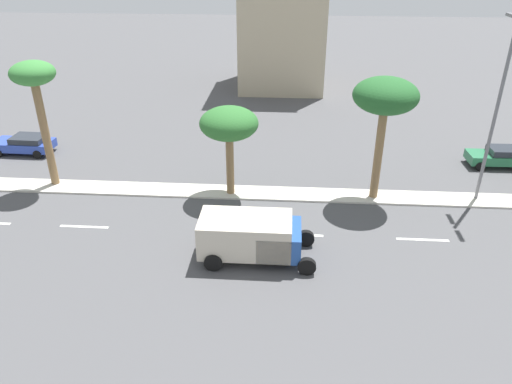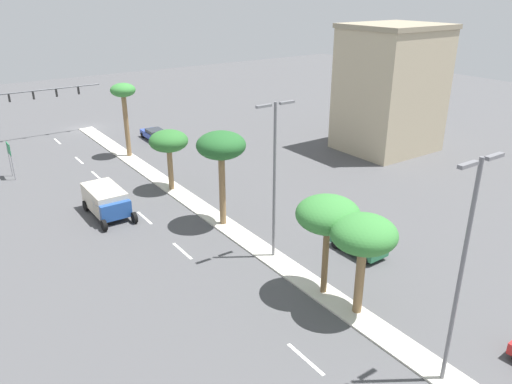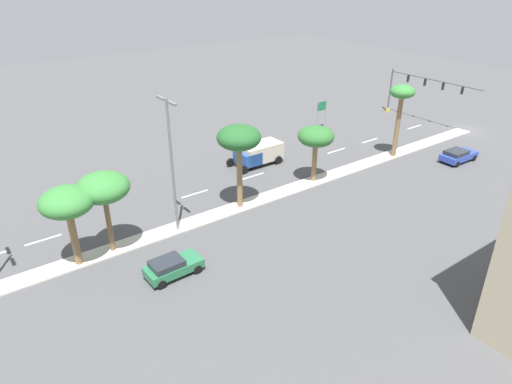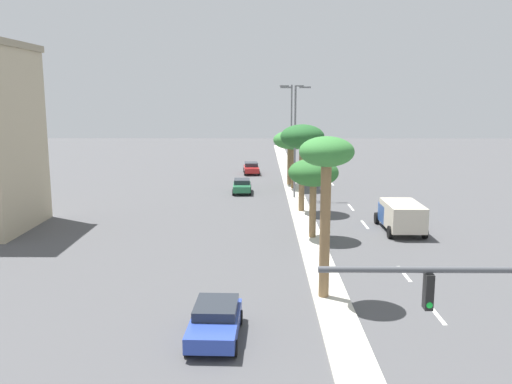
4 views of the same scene
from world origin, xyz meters
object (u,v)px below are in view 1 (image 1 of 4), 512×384
object	(u,v)px
palm_tree_left	(385,98)
box_truck	(255,236)
palm_tree_near	(229,125)
sedan_blue_leading	(25,144)
commercial_building	(283,19)
palm_tree_rear	(34,83)
sedan_green_near	(498,156)
street_lamp_center	(499,100)

from	to	relation	value
palm_tree_left	box_truck	world-z (taller)	palm_tree_left
palm_tree_near	sedan_blue_leading	size ratio (longest dim) A/B	1.27
palm_tree_left	sedan_blue_leading	size ratio (longest dim) A/B	1.70
palm_tree_near	box_truck	xyz separation A→B (m)	(6.77, 2.02, -3.38)
commercial_building	sedan_blue_leading	distance (m)	28.53
palm_tree_rear	sedan_green_near	world-z (taller)	palm_tree_rear
palm_tree_rear	box_truck	distance (m)	16.49
commercial_building	street_lamp_center	xyz separation A→B (m)	(25.73, 12.75, -0.57)
box_truck	street_lamp_center	bearing A→B (deg)	118.20
sedan_green_near	sedan_blue_leading	size ratio (longest dim) A/B	0.91
sedan_green_near	box_truck	distance (m)	20.59
street_lamp_center	box_truck	bearing A→B (deg)	-61.80
commercial_building	palm_tree_rear	bearing A→B (deg)	-29.14
sedan_green_near	box_truck	size ratio (longest dim) A/B	0.69
palm_tree_near	palm_tree_left	bearing A→B (deg)	90.85
commercial_building	palm_tree_near	world-z (taller)	commercial_building
commercial_building	palm_tree_near	xyz separation A→B (m)	(26.09, -2.57, -2.32)
palm_tree_near	palm_tree_left	size ratio (longest dim) A/B	0.75
palm_tree_rear	palm_tree_near	size ratio (longest dim) A/B	1.43
palm_tree_left	sedan_green_near	distance (m)	12.34
palm_tree_rear	street_lamp_center	distance (m)	27.02
palm_tree_left	box_truck	distance (m)	11.06
street_lamp_center	commercial_building	bearing A→B (deg)	-153.64
sedan_blue_leading	street_lamp_center	bearing A→B (deg)	80.64
palm_tree_left	sedan_blue_leading	xyz separation A→B (m)	(-5.43, -25.20, -5.67)
commercial_building	palm_tree_near	bearing A→B (deg)	-5.62
street_lamp_center	sedan_green_near	xyz separation A→B (m)	(-5.27, 3.13, -5.64)
palm_tree_near	box_truck	size ratio (longest dim) A/B	0.96
sedan_blue_leading	commercial_building	bearing A→B (deg)	137.51
commercial_building	palm_tree_near	size ratio (longest dim) A/B	2.49
commercial_building	sedan_blue_leading	xyz separation A→B (m)	(20.53, -18.81, -6.22)
sedan_green_near	box_truck	world-z (taller)	box_truck
palm_tree_near	sedan_green_near	distance (m)	19.68
palm_tree_left	sedan_green_near	bearing A→B (deg)	120.13
street_lamp_center	sedan_green_near	bearing A→B (deg)	149.33
palm_tree_rear	palm_tree_near	distance (m)	11.91
sedan_blue_leading	box_truck	bearing A→B (deg)	55.96
palm_tree_near	box_truck	bearing A→B (deg)	16.60
sedan_green_near	sedan_blue_leading	bearing A→B (deg)	-89.88
palm_tree_near	box_truck	distance (m)	7.83
palm_tree_near	sedan_blue_leading	xyz separation A→B (m)	(-5.56, -16.24, -3.90)
commercial_building	street_lamp_center	size ratio (longest dim) A/B	1.28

